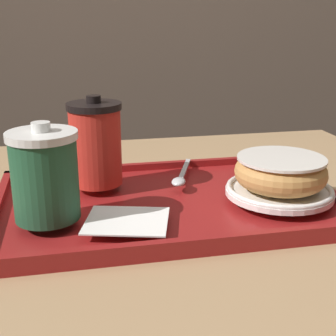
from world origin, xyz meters
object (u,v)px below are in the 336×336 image
object	(u,v)px
coffee_cup_rear	(96,143)
spoon	(180,178)
donut_chocolate_glazed	(281,172)
coffee_cup_front	(45,175)

from	to	relation	value
coffee_cup_rear	spoon	world-z (taller)	coffee_cup_rear
donut_chocolate_glazed	spoon	size ratio (longest dim) A/B	0.94
coffee_cup_front	donut_chocolate_glazed	bearing A→B (deg)	2.56
donut_chocolate_glazed	spoon	bearing A→B (deg)	144.84
coffee_cup_rear	spoon	size ratio (longest dim) A/B	0.97
coffee_cup_front	donut_chocolate_glazed	distance (m)	0.34
coffee_cup_rear	donut_chocolate_glazed	size ratio (longest dim) A/B	1.03
coffee_cup_front	donut_chocolate_glazed	xyz separation A→B (m)	(0.34, 0.02, -0.02)
coffee_cup_rear	spoon	xyz separation A→B (m)	(0.13, -0.02, -0.06)
coffee_cup_front	spoon	bearing A→B (deg)	27.43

